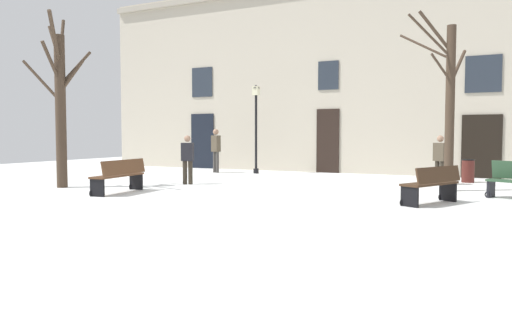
# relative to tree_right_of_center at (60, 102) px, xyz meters

# --- Properties ---
(ground_plane) EXTENTS (35.24, 35.24, 0.00)m
(ground_plane) POSITION_rel_tree_right_of_center_xyz_m (5.56, 0.21, -2.57)
(ground_plane) COLOR white
(building_facade) EXTENTS (22.03, 0.60, 8.15)m
(building_facade) POSITION_rel_tree_right_of_center_xyz_m (5.56, 8.99, 1.56)
(building_facade) COLOR #BCB29E
(building_facade) RESTS_ON ground
(tree_right_of_center) EXTENTS (1.93, 1.75, 5.20)m
(tree_right_of_center) POSITION_rel_tree_right_of_center_xyz_m (0.00, 0.00, 0.00)
(tree_right_of_center) COLOR #423326
(tree_right_of_center) RESTS_ON ground
(tree_left_of_center) EXTENTS (1.82, 2.28, 5.06)m
(tree_left_of_center) POSITION_rel_tree_right_of_center_xyz_m (10.54, 4.04, -0.02)
(tree_left_of_center) COLOR #423326
(tree_left_of_center) RESTS_ON ground
(streetlamp) EXTENTS (0.30, 0.30, 3.63)m
(streetlamp) POSITION_rel_tree_right_of_center_xyz_m (3.10, 7.14, -0.34)
(streetlamp) COLOR black
(streetlamp) RESTS_ON ground
(litter_bin) EXTENTS (0.42, 0.42, 0.77)m
(litter_bin) POSITION_rel_tree_right_of_center_xyz_m (11.04, 6.86, -2.18)
(litter_bin) COLOR #4C1E19
(litter_bin) RESTS_ON ground
(bench_near_lamp) EXTENTS (1.22, 1.68, 0.87)m
(bench_near_lamp) POSITION_rel_tree_right_of_center_xyz_m (10.37, 1.15, -2.11)
(bench_near_lamp) COLOR #3D2819
(bench_near_lamp) RESTS_ON ground
(bench_far_corner) EXTENTS (0.63, 1.83, 0.92)m
(bench_far_corner) POSITION_rel_tree_right_of_center_xyz_m (2.51, -0.31, -2.09)
(bench_far_corner) COLOR #51331E
(bench_far_corner) RESTS_ON ground
(person_crossing_plaza) EXTENTS (0.43, 0.34, 1.84)m
(person_crossing_plaza) POSITION_rel_tree_right_of_center_xyz_m (1.39, 6.80, -1.53)
(person_crossing_plaza) COLOR #403D3A
(person_crossing_plaza) RESTS_ON ground
(person_by_shop_door) EXTENTS (0.44, 0.38, 1.57)m
(person_by_shop_door) POSITION_rel_tree_right_of_center_xyz_m (10.24, 5.74, -1.71)
(person_by_shop_door) COLOR #2D271E
(person_by_shop_door) RESTS_ON ground
(person_near_bench) EXTENTS (0.43, 0.33, 1.57)m
(person_near_bench) POSITION_rel_tree_right_of_center_xyz_m (2.93, 2.37, -1.71)
(person_near_bench) COLOR #2D271E
(person_near_bench) RESTS_ON ground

